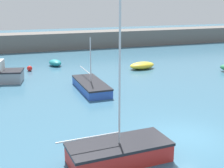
{
  "coord_description": "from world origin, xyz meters",
  "views": [
    {
      "loc": [
        -8.18,
        -12.37,
        6.69
      ],
      "look_at": [
        -0.93,
        8.61,
        0.6
      ],
      "focal_mm": 50.0,
      "sensor_mm": 36.0,
      "label": 1
    }
  ],
  "objects_px": {
    "sailboat_tall_mast": "(119,151)",
    "dinghy_near_pier": "(55,63)",
    "rowboat_white_midwater": "(142,65)",
    "sailboat_twin_hulled": "(91,86)",
    "mooring_buoy_red": "(30,68)"
  },
  "relations": [
    {
      "from": "dinghy_near_pier",
      "to": "rowboat_white_midwater",
      "type": "bearing_deg",
      "value": 49.94
    },
    {
      "from": "dinghy_near_pier",
      "to": "rowboat_white_midwater",
      "type": "xyz_separation_m",
      "value": [
        7.87,
        -4.21,
        0.02
      ]
    },
    {
      "from": "sailboat_tall_mast",
      "to": "dinghy_near_pier",
      "type": "bearing_deg",
      "value": 85.07
    },
    {
      "from": "rowboat_white_midwater",
      "to": "sailboat_twin_hulled",
      "type": "height_order",
      "value": "sailboat_twin_hulled"
    },
    {
      "from": "mooring_buoy_red",
      "to": "dinghy_near_pier",
      "type": "bearing_deg",
      "value": 30.61
    },
    {
      "from": "dinghy_near_pier",
      "to": "sailboat_tall_mast",
      "type": "bearing_deg",
      "value": -13.46
    },
    {
      "from": "rowboat_white_midwater",
      "to": "mooring_buoy_red",
      "type": "xyz_separation_m",
      "value": [
        -10.56,
        2.62,
        -0.09
      ]
    },
    {
      "from": "dinghy_near_pier",
      "to": "sailboat_tall_mast",
      "type": "xyz_separation_m",
      "value": [
        -0.55,
        -20.44,
        0.13
      ]
    },
    {
      "from": "sailboat_twin_hulled",
      "to": "dinghy_near_pier",
      "type": "bearing_deg",
      "value": -174.43
    },
    {
      "from": "rowboat_white_midwater",
      "to": "sailboat_tall_mast",
      "type": "bearing_deg",
      "value": 51.54
    },
    {
      "from": "dinghy_near_pier",
      "to": "rowboat_white_midwater",
      "type": "distance_m",
      "value": 8.93
    },
    {
      "from": "dinghy_near_pier",
      "to": "mooring_buoy_red",
      "type": "bearing_deg",
      "value": -71.31
    },
    {
      "from": "sailboat_tall_mast",
      "to": "rowboat_white_midwater",
      "type": "xyz_separation_m",
      "value": [
        8.42,
        16.23,
        -0.11
      ]
    },
    {
      "from": "sailboat_tall_mast",
      "to": "sailboat_twin_hulled",
      "type": "xyz_separation_m",
      "value": [
        1.69,
        10.64,
        -0.09
      ]
    },
    {
      "from": "rowboat_white_midwater",
      "to": "mooring_buoy_red",
      "type": "distance_m",
      "value": 10.88
    }
  ]
}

